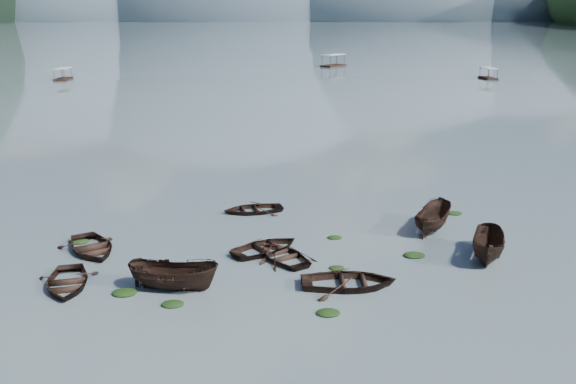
{
  "coord_description": "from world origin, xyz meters",
  "views": [
    {
      "loc": [
        -0.92,
        -25.05,
        12.61
      ],
      "look_at": [
        0.0,
        12.0,
        2.0
      ],
      "focal_mm": 40.0,
      "sensor_mm": 36.0,
      "label": 1
    }
  ],
  "objects_px": {
    "rowboat_3": "(283,259)",
    "pontoon_left": "(64,80)",
    "rowboat_0": "(67,287)",
    "pontoon_centre": "(333,66)"
  },
  "relations": [
    {
      "from": "rowboat_3",
      "to": "rowboat_0",
      "type": "bearing_deg",
      "value": -13.87
    },
    {
      "from": "rowboat_0",
      "to": "pontoon_left",
      "type": "height_order",
      "value": "pontoon_left"
    },
    {
      "from": "pontoon_left",
      "to": "pontoon_centre",
      "type": "relative_size",
      "value": 0.8
    },
    {
      "from": "pontoon_centre",
      "to": "pontoon_left",
      "type": "bearing_deg",
      "value": -113.38
    },
    {
      "from": "pontoon_left",
      "to": "pontoon_centre",
      "type": "xyz_separation_m",
      "value": [
        52.45,
        27.25,
        0.0
      ]
    },
    {
      "from": "pontoon_centre",
      "to": "rowboat_3",
      "type": "bearing_deg",
      "value": -57.44
    },
    {
      "from": "pontoon_left",
      "to": "pontoon_centre",
      "type": "distance_m",
      "value": 59.11
    },
    {
      "from": "rowboat_3",
      "to": "pontoon_left",
      "type": "height_order",
      "value": "pontoon_left"
    },
    {
      "from": "rowboat_3",
      "to": "pontoon_centre",
      "type": "bearing_deg",
      "value": -128.1
    },
    {
      "from": "rowboat_3",
      "to": "pontoon_left",
      "type": "bearing_deg",
      "value": -97.84
    }
  ]
}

